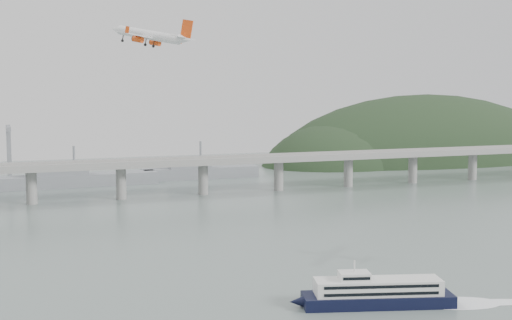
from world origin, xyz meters
name	(u,v)px	position (x,y,z in m)	size (l,w,h in m)	color
ground	(315,284)	(0.00, 0.00, 0.00)	(900.00, 900.00, 0.00)	slate
bridge	(169,167)	(-1.15, 200.00, 17.65)	(800.00, 22.00, 23.90)	gray
headland	(438,180)	(285.18, 331.75, -19.34)	(365.00, 155.00, 156.00)	black
ferry	(378,293)	(7.86, -26.91, 3.78)	(72.27, 27.97, 13.93)	black
airliner	(151,36)	(-38.85, 68.81, 85.08)	(30.56, 32.42, 10.29)	silver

